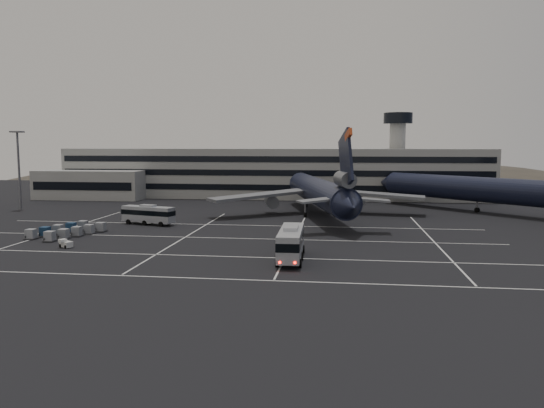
% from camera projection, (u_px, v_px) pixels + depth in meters
% --- Properties ---
extents(ground, '(260.00, 260.00, 0.00)m').
position_uv_depth(ground, '(215.00, 242.00, 82.62)').
color(ground, black).
rests_on(ground, ground).
extents(lane_markings, '(90.00, 55.62, 0.01)m').
position_uv_depth(lane_markings, '(222.00, 242.00, 83.21)').
color(lane_markings, silver).
rests_on(lane_markings, ground).
extents(terminal, '(125.00, 26.00, 24.00)m').
position_uv_depth(terminal, '(263.00, 173.00, 152.32)').
color(terminal, gray).
rests_on(terminal, ground).
extents(hills, '(352.00, 180.00, 44.00)m').
position_uv_depth(hills, '(338.00, 203.00, 249.18)').
color(hills, '#38332B').
rests_on(hills, ground).
extents(lightpole_left, '(2.40, 2.40, 18.28)m').
position_uv_depth(lightpole_left, '(18.00, 159.00, 122.84)').
color(lightpole_left, slate).
rests_on(lightpole_left, ground).
extents(trijet_main, '(46.12, 57.08, 18.08)m').
position_uv_depth(trijet_main, '(319.00, 192.00, 111.93)').
color(trijet_main, black).
rests_on(trijet_main, ground).
extents(trijet_far, '(44.65, 44.64, 18.08)m').
position_uv_depth(trijet_far, '(482.00, 189.00, 117.86)').
color(trijet_far, black).
rests_on(trijet_far, ground).
extents(bus_near, '(3.50, 12.77, 4.48)m').
position_uv_depth(bus_near, '(291.00, 242.00, 70.00)').
color(bus_near, '#9B9DA3').
rests_on(bus_near, ground).
extents(bus_far, '(11.06, 5.46, 3.81)m').
position_uv_depth(bus_far, '(148.00, 214.00, 100.80)').
color(bus_far, '#9B9DA3').
rests_on(bus_far, ground).
extents(tug_a, '(1.40, 2.07, 1.25)m').
position_uv_depth(tug_a, '(83.00, 225.00, 96.44)').
color(tug_a, silver).
rests_on(tug_a, ground).
extents(tug_b, '(2.35, 2.10, 1.30)m').
position_uv_depth(tug_b, '(66.00, 244.00, 78.43)').
color(tug_b, silver).
rests_on(tug_b, ground).
extents(uld_cluster, '(10.22, 13.97, 1.64)m').
position_uv_depth(uld_cluster, '(68.00, 231.00, 88.98)').
color(uld_cluster, '#2D2D30').
rests_on(uld_cluster, ground).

